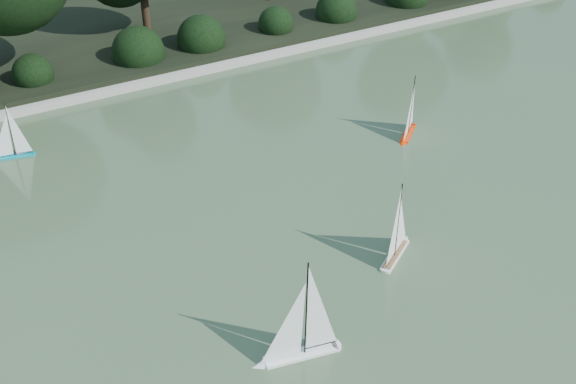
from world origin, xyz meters
The scene contains 8 objects.
ground centered at (0.00, 0.00, 0.00)m, with size 80.00×80.00×0.00m, color #31482B.
pond_coping centered at (0.00, 9.00, 0.09)m, with size 40.00×0.35×0.18m, color gray.
far_bank centered at (0.00, 13.00, 0.15)m, with size 40.00×8.00×0.30m, color black.
shrub_hedge centered at (0.00, 9.90, 0.45)m, with size 29.10×1.10×1.10m.
sailboat_white_a centered at (-1.39, -0.06, 0.27)m, with size 1.26×0.43×1.72m.
sailboat_white_b centered at (1.16, 1.04, 0.23)m, with size 0.98×0.69×1.47m.
sailboat_orange centered at (3.70, 4.01, 0.21)m, with size 0.85×0.73×1.36m.
sailboat_teal centered at (-3.45, 7.19, 0.19)m, with size 0.87×0.33×1.19m.
Camera 1 is at (-4.90, -5.89, 7.10)m, focal length 45.00 mm.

